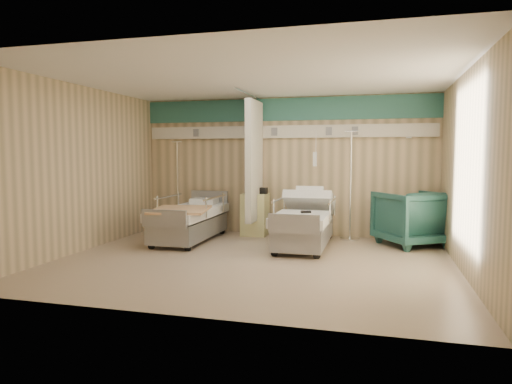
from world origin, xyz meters
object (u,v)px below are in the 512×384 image
bedside_cabinet (255,214)px  iv_stand_left (178,214)px  iv_stand_right (350,218)px  visitor_armchair (412,218)px  bed_right (304,229)px  bed_left (190,224)px

bedside_cabinet → iv_stand_left: 1.63m
iv_stand_right → bedside_cabinet: bearing=-179.9°
bedside_cabinet → visitor_armchair: bearing=-5.7°
bed_right → bedside_cabinet: 1.46m
bed_left → iv_stand_left: bearing=127.8°
bed_left → iv_stand_left: 0.94m
bed_left → visitor_armchair: (4.05, 0.60, 0.18)m
bed_right → bedside_cabinet: (-1.15, 0.90, 0.11)m
bed_left → visitor_armchair: 4.10m
visitor_armchair → iv_stand_right: bearing=-48.6°
iv_stand_right → iv_stand_left: bearing=-177.4°
bed_right → bed_left: (-2.20, 0.00, 0.00)m
iv_stand_right → iv_stand_left: 3.53m
bed_left → bedside_cabinet: size_ratio=2.54×
bed_left → bedside_cabinet: bedside_cabinet is taller
bedside_cabinet → visitor_armchair: visitor_armchair is taller
bed_right → bed_left: bearing=180.0°
iv_stand_left → bed_left: bearing=-52.2°
bed_right → bed_left: same height
bed_left → iv_stand_right: 3.08m
bed_right → bedside_cabinet: bedside_cabinet is taller
bedside_cabinet → iv_stand_right: (1.90, 0.00, 0.00)m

